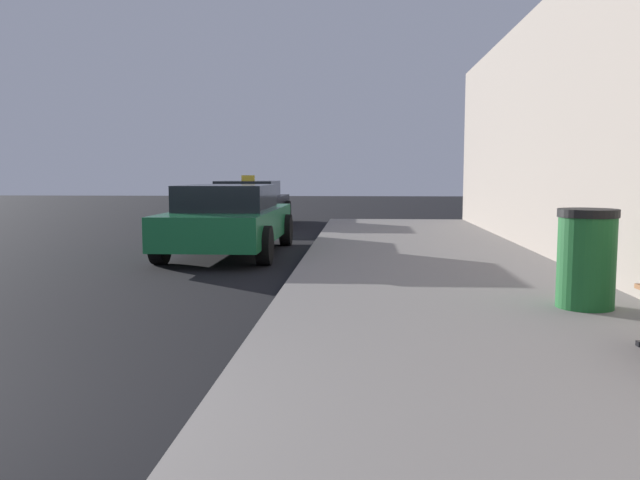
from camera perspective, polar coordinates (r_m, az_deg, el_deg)
The scene contains 3 objects.
trash_bin at distance 6.83m, azimuth 22.54°, elevation -1.50°, with size 0.58×0.58×0.98m.
car_green at distance 11.88m, azimuth -8.03°, elevation 1.87°, with size 1.94×4.59×1.27m.
car_black at distance 18.66m, azimuth -6.28°, elevation 3.33°, with size 2.03×4.39×1.43m.
Camera 1 is at (2.92, -2.87, 1.46)m, focal length 36.09 mm.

